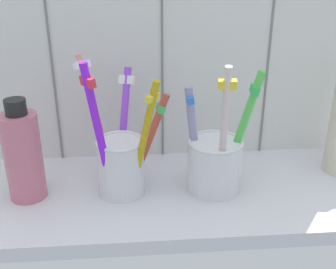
{
  "coord_description": "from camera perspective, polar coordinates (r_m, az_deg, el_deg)",
  "views": [
    {
      "loc": [
        -4.07,
        -49.82,
        32.93
      ],
      "look_at": [
        0.0,
        0.35,
        10.22
      ],
      "focal_mm": 44.95,
      "sensor_mm": 36.0,
      "label": 1
    }
  ],
  "objects": [
    {
      "name": "toothbrush_cup_left",
      "position": [
        0.57,
        -6.36,
        -3.03
      ],
      "size": [
        12.97,
        12.38,
        19.1
      ],
      "color": "silver",
      "rests_on": "counter_slab"
    },
    {
      "name": "soap_bottle",
      "position": [
        0.57,
        -19.08,
        -2.61
      ],
      "size": [
        4.85,
        4.85,
        13.78
      ],
      "color": "#C4697E",
      "rests_on": "counter_slab"
    },
    {
      "name": "counter_slab",
      "position": [
        0.59,
        0.03,
        -8.29
      ],
      "size": [
        64.0,
        22.0,
        2.0
      ],
      "primitive_type": "cube",
      "color": "silver",
      "rests_on": "ground"
    },
    {
      "name": "toothbrush_cup_right",
      "position": [
        0.58,
        6.35,
        -3.29
      ],
      "size": [
        10.16,
        8.98,
        18.59
      ],
      "color": "silver",
      "rests_on": "counter_slab"
    },
    {
      "name": "tile_wall_back",
      "position": [
        0.63,
        -0.89,
        14.72
      ],
      "size": [
        64.0,
        2.2,
        45.0
      ],
      "color": "silver",
      "rests_on": "ground"
    }
  ]
}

